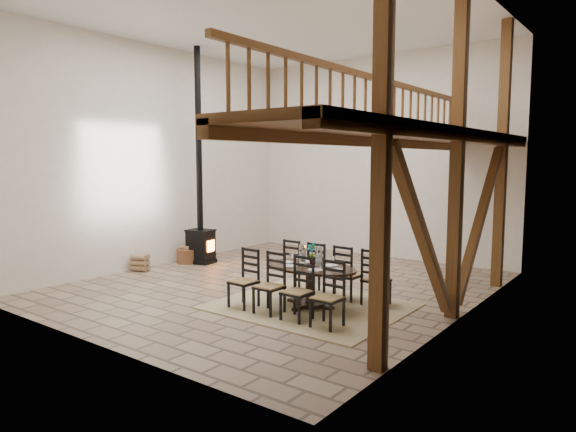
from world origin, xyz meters
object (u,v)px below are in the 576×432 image
Objects in this scene: log_stack at (140,263)px; log_basket at (187,255)px; wood_stove at (200,215)px; dining_table at (310,286)px.

log_basket is at bearing 83.12° from log_stack.
log_basket is 1.24m from log_stack.
log_basket is at bearing -153.62° from wood_stove.
wood_stove reaches higher than log_basket.
wood_stove is (-4.14, 1.46, 0.78)m from dining_table.
dining_table reaches higher than log_stack.
dining_table is 0.42× the size of wood_stove.
wood_stove is at bearing 161.80° from dining_table.
log_stack is at bearing -96.88° from log_basket.
log_basket is (-0.26, -0.19, -0.96)m from wood_stove.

